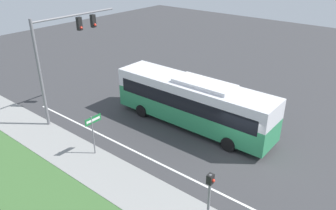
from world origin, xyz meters
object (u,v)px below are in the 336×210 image
(pedestrian_signal, at_px, (210,192))
(signal_gantry, at_px, (62,47))
(street_sign, at_px, (93,129))
(bus, at_px, (193,100))

(pedestrian_signal, bearing_deg, signal_gantry, 78.79)
(street_sign, bearing_deg, signal_gantry, 68.01)
(street_sign, bearing_deg, pedestrian_signal, -93.77)
(pedestrian_signal, bearing_deg, street_sign, 86.23)
(bus, xyz_separation_m, pedestrian_signal, (-7.11, -5.86, 0.04))
(signal_gantry, xyz_separation_m, street_sign, (-2.14, -5.30, -3.44))
(signal_gantry, height_order, street_sign, signal_gantry)
(signal_gantry, bearing_deg, street_sign, -111.99)
(bus, relative_size, pedestrian_signal, 4.08)
(bus, height_order, street_sign, bus)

